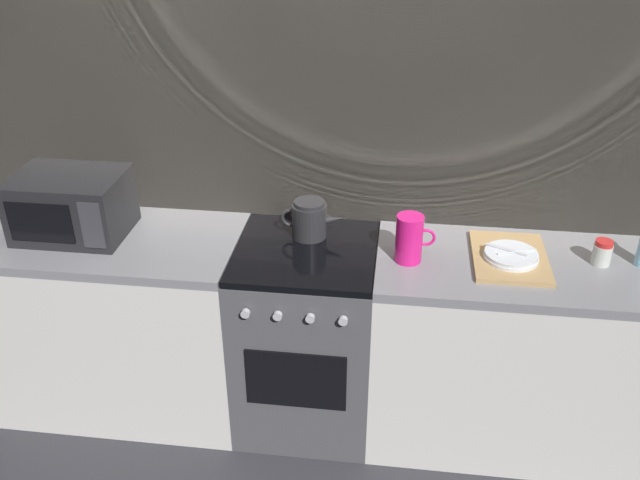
# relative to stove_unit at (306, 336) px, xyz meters

# --- Properties ---
(ground_plane) EXTENTS (8.00, 8.00, 0.00)m
(ground_plane) POSITION_rel_stove_unit_xyz_m (0.00, 0.00, -0.45)
(ground_plane) COLOR #2D2D33
(back_wall) EXTENTS (3.60, 0.05, 2.40)m
(back_wall) POSITION_rel_stove_unit_xyz_m (0.00, 0.32, 0.75)
(back_wall) COLOR #A39989
(back_wall) RESTS_ON ground_plane
(counter_left) EXTENTS (1.20, 0.60, 0.90)m
(counter_left) POSITION_rel_stove_unit_xyz_m (-0.90, 0.00, 0.00)
(counter_left) COLOR silver
(counter_left) RESTS_ON ground_plane
(stove_unit) EXTENTS (0.60, 0.63, 0.90)m
(stove_unit) POSITION_rel_stove_unit_xyz_m (0.00, 0.00, 0.00)
(stove_unit) COLOR #4C4C51
(stove_unit) RESTS_ON ground_plane
(counter_right) EXTENTS (1.20, 0.60, 0.90)m
(counter_right) POSITION_rel_stove_unit_xyz_m (0.90, 0.00, 0.00)
(counter_right) COLOR silver
(counter_right) RESTS_ON ground_plane
(microwave) EXTENTS (0.46, 0.35, 0.27)m
(microwave) POSITION_rel_stove_unit_xyz_m (-1.02, 0.02, 0.59)
(microwave) COLOR black
(microwave) RESTS_ON counter_left
(kettle) EXTENTS (0.28, 0.15, 0.17)m
(kettle) POSITION_rel_stove_unit_xyz_m (0.00, 0.12, 0.53)
(kettle) COLOR #262628
(kettle) RESTS_ON stove_unit
(pitcher) EXTENTS (0.16, 0.11, 0.20)m
(pitcher) POSITION_rel_stove_unit_xyz_m (0.43, -0.03, 0.55)
(pitcher) COLOR #E5197A
(pitcher) RESTS_ON counter_right
(dish_pile) EXTENTS (0.30, 0.40, 0.06)m
(dish_pile) POSITION_rel_stove_unit_xyz_m (0.84, 0.02, 0.47)
(dish_pile) COLOR tan
(dish_pile) RESTS_ON counter_right
(spice_jar) EXTENTS (0.08, 0.08, 0.10)m
(spice_jar) POSITION_rel_stove_unit_xyz_m (1.20, 0.04, 0.50)
(spice_jar) COLOR silver
(spice_jar) RESTS_ON counter_right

